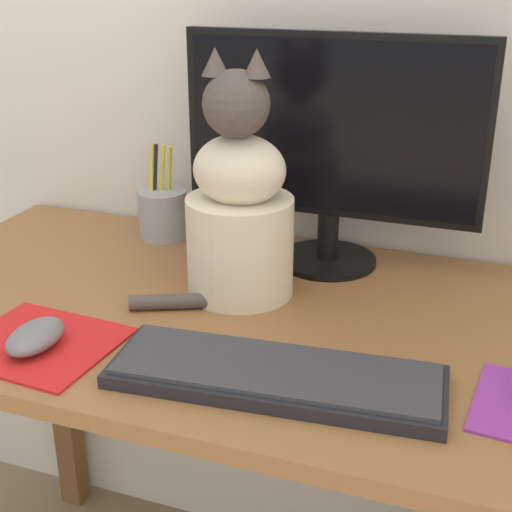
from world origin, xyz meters
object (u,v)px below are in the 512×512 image
monitor (332,142)px  computer_mouse_left (36,336)px  cat (239,209)px  pen_cup (163,213)px  keyboard (276,375)px

monitor → computer_mouse_left: bearing=-124.6°
cat → pen_cup: bearing=137.4°
monitor → keyboard: size_ratio=1.17×
monitor → keyboard: monitor is taller
cat → pen_cup: 0.30m
monitor → pen_cup: (-0.32, 0.02, -0.17)m
computer_mouse_left → pen_cup: (-0.03, 0.44, 0.03)m
monitor → computer_mouse_left: size_ratio=4.98×
cat → computer_mouse_left: bearing=-130.4°
monitor → pen_cup: bearing=177.2°
monitor → computer_mouse_left: (-0.29, -0.42, -0.19)m
computer_mouse_left → pen_cup: pen_cup is taller
computer_mouse_left → pen_cup: 0.44m
monitor → cat: bearing=-121.4°
computer_mouse_left → cat: bearing=53.6°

